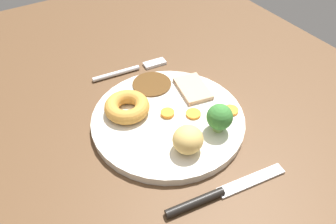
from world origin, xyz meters
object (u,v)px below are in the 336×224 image
(meat_slice_main, at_px, (193,88))
(roast_potato_left, at_px, (188,140))
(carrot_coin_back, at_px, (167,113))
(carrot_coin_front, at_px, (231,110))
(carrot_coin_side, at_px, (193,114))
(broccoli_floret, at_px, (220,117))
(fork, at_px, (133,69))
(knife, at_px, (217,194))
(yorkshire_pudding, at_px, (127,107))
(dinner_plate, at_px, (168,119))

(meat_slice_main, distance_m, roast_potato_left, 0.14)
(meat_slice_main, bearing_deg, carrot_coin_back, -67.08)
(carrot_coin_front, distance_m, carrot_coin_side, 0.06)
(broccoli_floret, relative_size, fork, 0.31)
(meat_slice_main, relative_size, knife, 0.40)
(yorkshire_pudding, xyz_separation_m, carrot_coin_back, (0.04, 0.05, -0.01))
(yorkshire_pudding, relative_size, fork, 0.49)
(meat_slice_main, height_order, carrot_coin_back, meat_slice_main)
(roast_potato_left, relative_size, fork, 0.31)
(roast_potato_left, bearing_deg, broccoli_floret, 97.19)
(yorkshire_pudding, bearing_deg, meat_slice_main, 85.53)
(broccoli_floret, bearing_deg, knife, -38.19)
(roast_potato_left, bearing_deg, dinner_plate, 171.09)
(broccoli_floret, bearing_deg, dinner_plate, -141.85)
(broccoli_floret, bearing_deg, meat_slice_main, 168.01)
(meat_slice_main, xyz_separation_m, yorkshire_pudding, (-0.01, -0.13, 0.01))
(roast_potato_left, relative_size, carrot_coin_side, 1.89)
(yorkshire_pudding, distance_m, fork, 0.14)
(yorkshire_pudding, bearing_deg, carrot_coin_front, 58.86)
(meat_slice_main, height_order, fork, meat_slice_main)
(carrot_coin_front, relative_size, carrot_coin_back, 1.11)
(roast_potato_left, bearing_deg, carrot_coin_side, 138.40)
(meat_slice_main, height_order, broccoli_floret, broccoli_floret)
(fork, bearing_deg, yorkshire_pudding, -114.93)
(carrot_coin_side, xyz_separation_m, fork, (-0.18, -0.02, -0.01))
(yorkshire_pudding, xyz_separation_m, roast_potato_left, (0.12, 0.04, 0.01))
(dinner_plate, relative_size, roast_potato_left, 5.35)
(roast_potato_left, xyz_separation_m, knife, (0.08, -0.01, -0.03))
(yorkshire_pudding, relative_size, carrot_coin_side, 3.01)
(carrot_coin_side, xyz_separation_m, broccoli_floret, (0.05, 0.01, 0.02))
(carrot_coin_side, bearing_deg, broccoli_floret, 16.91)
(yorkshire_pudding, bearing_deg, carrot_coin_side, 54.84)
(roast_potato_left, height_order, broccoli_floret, broccoli_floret)
(carrot_coin_back, height_order, broccoli_floret, broccoli_floret)
(yorkshire_pudding, xyz_separation_m, broccoli_floret, (0.11, 0.10, 0.01))
(dinner_plate, distance_m, fork, 0.16)
(carrot_coin_back, bearing_deg, broccoli_floret, 35.64)
(roast_potato_left, height_order, knife, roast_potato_left)
(broccoli_floret, distance_m, knife, 0.12)
(carrot_coin_back, distance_m, carrot_coin_side, 0.04)
(carrot_coin_side, relative_size, broccoli_floret, 0.52)
(carrot_coin_side, height_order, fork, carrot_coin_side)
(carrot_coin_back, relative_size, fork, 0.15)
(carrot_coin_back, bearing_deg, carrot_coin_side, 57.50)
(carrot_coin_back, bearing_deg, dinner_plate, -20.20)
(yorkshire_pudding, height_order, carrot_coin_back, yorkshire_pudding)
(dinner_plate, distance_m, carrot_coin_front, 0.11)
(dinner_plate, height_order, carrot_coin_side, carrot_coin_side)
(carrot_coin_front, bearing_deg, broccoli_floret, -63.90)
(meat_slice_main, height_order, carrot_coin_side, meat_slice_main)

